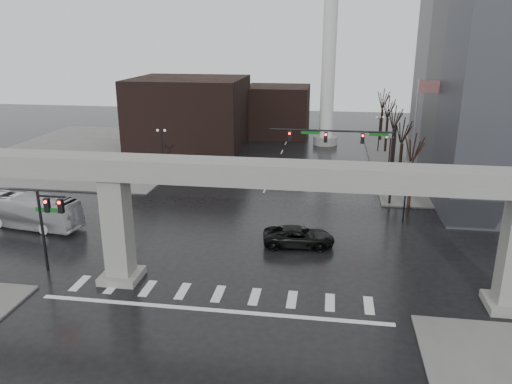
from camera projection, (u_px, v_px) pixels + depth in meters
ground at (222, 286)px, 33.36m from camera, size 160.00×160.00×0.00m
sidewalk_ne at (482, 165)px, 63.52m from camera, size 28.00×36.00×0.15m
sidewalk_nw at (97, 151)px, 70.94m from camera, size 28.00×36.00×0.15m
elevated_guideway at (239, 189)px, 31.08m from camera, size 48.00×2.60×8.70m
building_far_left at (189, 112)px, 73.38m from camera, size 16.00×14.00×10.00m
building_far_mid at (277, 111)px, 81.39m from camera, size 10.00×10.00×8.00m
smokestack at (329, 53)px, 71.74m from camera, size 3.60×3.60×30.00m
signal_mast_arm at (354, 146)px, 48.00m from camera, size 12.12×0.43×8.00m
signal_left_pole at (48, 217)px, 34.34m from camera, size 2.30×0.30×6.00m
flagpole_assembly at (418, 124)px, 49.59m from camera, size 2.06×0.12×12.00m
lamp_right_0 at (406, 185)px, 43.55m from camera, size 1.22×0.32×5.11m
lamp_right_1 at (390, 150)px, 56.74m from camera, size 1.22×0.32×5.11m
lamp_right_2 at (379, 128)px, 69.92m from camera, size 1.22×0.32×5.11m
lamp_left_0 at (114, 173)px, 47.41m from camera, size 1.22×0.32×5.11m
lamp_left_1 at (162, 142)px, 60.59m from camera, size 1.22×0.32×5.11m
lamp_left_2 at (193, 123)px, 73.77m from camera, size 1.22×0.32×5.11m
tree_right_0 at (411, 181)px, 47.40m from camera, size 1.09×1.58×7.50m
tree_right_1 at (401, 160)px, 54.91m from camera, size 1.09×1.61×7.67m
tree_right_2 at (393, 144)px, 62.42m from camera, size 1.10×1.63×7.85m
tree_right_3 at (387, 131)px, 69.94m from camera, size 1.11×1.66×8.02m
tree_right_4 at (382, 121)px, 77.45m from camera, size 1.12×1.69×8.19m
pickup_truck at (299, 237)px, 39.50m from camera, size 5.86×3.13×1.57m
city_bus at (25, 211)px, 43.30m from camera, size 10.75×4.25×2.92m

